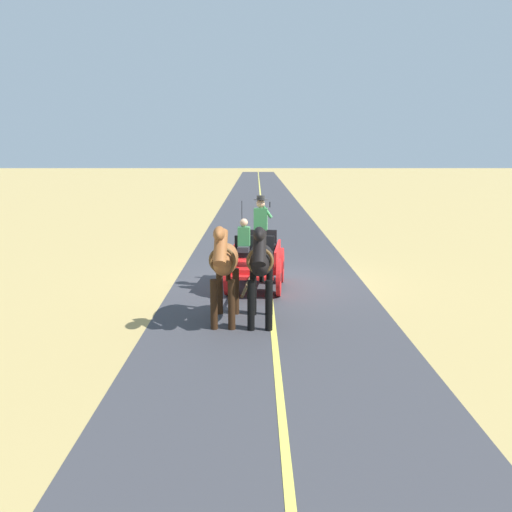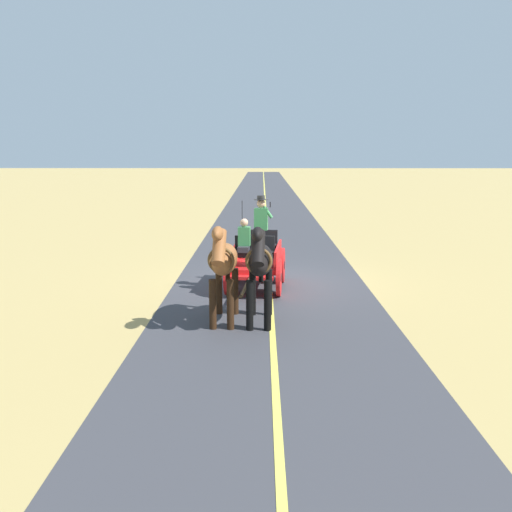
# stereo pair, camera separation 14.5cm
# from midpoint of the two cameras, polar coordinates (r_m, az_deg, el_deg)

# --- Properties ---
(ground_plane) EXTENTS (200.00, 200.00, 0.00)m
(ground_plane) POSITION_cam_midpoint_polar(r_m,az_deg,el_deg) (15.64, 1.67, -2.61)
(ground_plane) COLOR tan
(road_surface) EXTENTS (5.28, 160.00, 0.01)m
(road_surface) POSITION_cam_midpoint_polar(r_m,az_deg,el_deg) (15.64, 1.67, -2.60)
(road_surface) COLOR #38383D
(road_surface) RESTS_ON ground
(road_centre_stripe) EXTENTS (0.12, 160.00, 0.00)m
(road_centre_stripe) POSITION_cam_midpoint_polar(r_m,az_deg,el_deg) (15.63, 1.67, -2.58)
(road_centre_stripe) COLOR #DBCC4C
(road_centre_stripe) RESTS_ON road_surface
(horse_drawn_carriage) EXTENTS (1.63, 4.52, 2.50)m
(horse_drawn_carriage) POSITION_cam_midpoint_polar(r_m,az_deg,el_deg) (14.63, 0.31, -0.27)
(horse_drawn_carriage) COLOR red
(horse_drawn_carriage) RESTS_ON ground
(horse_near_side) EXTENTS (0.62, 2.13, 2.21)m
(horse_near_side) POSITION_cam_midpoint_polar(r_m,az_deg,el_deg) (11.54, 0.73, -0.71)
(horse_near_side) COLOR black
(horse_near_side) RESTS_ON ground
(horse_off_side) EXTENTS (0.62, 2.13, 2.21)m
(horse_off_side) POSITION_cam_midpoint_polar(r_m,az_deg,el_deg) (11.63, -3.01, -0.63)
(horse_off_side) COLOR brown
(horse_off_side) RESTS_ON ground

